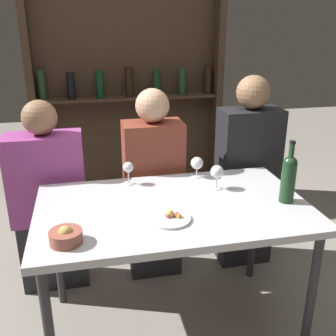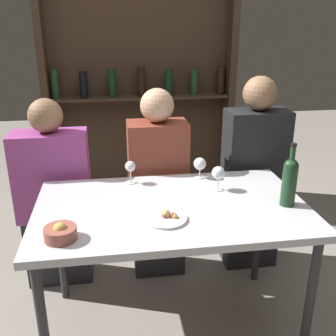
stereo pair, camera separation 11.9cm
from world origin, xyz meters
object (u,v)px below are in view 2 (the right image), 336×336
at_px(wine_glass_1, 130,167).
at_px(food_plate_0, 166,218).
at_px(snack_bowl, 60,233).
at_px(seated_person_right, 253,180).
at_px(wine_bottle, 290,179).
at_px(seated_person_left, 55,201).
at_px(seated_person_center, 158,190).
at_px(wine_glass_0, 200,164).
at_px(wine_glass_2, 218,174).

distance_m(wine_glass_1, food_plate_0, 0.48).
relative_size(snack_bowl, seated_person_right, 0.11).
relative_size(wine_bottle, seated_person_left, 0.27).
distance_m(food_plate_0, seated_person_center, 0.72).
bearing_deg(wine_glass_1, food_plate_0, -73.64).
bearing_deg(snack_bowl, wine_bottle, 8.95).
height_order(wine_glass_1, seated_person_left, seated_person_left).
relative_size(wine_bottle, food_plate_0, 1.64).
bearing_deg(wine_glass_0, seated_person_right, 28.19).
xyz_separation_m(wine_glass_1, wine_glass_2, (0.45, -0.16, 0.00)).
xyz_separation_m(wine_bottle, snack_bowl, (-1.06, -0.17, -0.10)).
xyz_separation_m(wine_glass_1, snack_bowl, (-0.32, -0.56, -0.06)).
distance_m(wine_glass_2, snack_bowl, 0.87).
relative_size(wine_bottle, wine_glass_1, 2.48).
bearing_deg(wine_glass_0, food_plate_0, -118.87).
height_order(wine_bottle, seated_person_left, seated_person_left).
bearing_deg(seated_person_left, seated_person_right, 0.00).
relative_size(snack_bowl, seated_person_center, 0.11).
xyz_separation_m(wine_bottle, wine_glass_1, (-0.74, 0.39, -0.04)).
height_order(seated_person_center, seated_person_right, seated_person_right).
distance_m(wine_glass_0, wine_glass_2, 0.19).
relative_size(food_plate_0, seated_person_left, 0.16).
bearing_deg(food_plate_0, wine_glass_2, 42.50).
bearing_deg(wine_glass_2, snack_bowl, -153.02).
xyz_separation_m(wine_glass_2, seated_person_left, (-0.91, 0.40, -0.28)).
bearing_deg(seated_person_center, wine_glass_2, -56.09).
xyz_separation_m(wine_glass_0, wine_glass_2, (0.06, -0.18, 0.01)).
height_order(wine_glass_0, wine_glass_2, wine_glass_2).
height_order(wine_bottle, wine_glass_1, wine_bottle).
bearing_deg(snack_bowl, food_plate_0, 12.61).
bearing_deg(wine_glass_0, wine_bottle, -49.91).
distance_m(wine_glass_0, seated_person_left, 0.92).
distance_m(wine_glass_0, seated_person_center, 0.39).
bearing_deg(seated_person_right, wine_glass_1, -163.41).
relative_size(seated_person_left, seated_person_right, 0.92).
bearing_deg(seated_person_left, wine_bottle, -27.73).
height_order(food_plate_0, snack_bowl, snack_bowl).
distance_m(wine_bottle, seated_person_left, 1.39).
bearing_deg(food_plate_0, seated_person_left, 130.38).
bearing_deg(seated_person_left, snack_bowl, -80.32).
height_order(snack_bowl, seated_person_left, seated_person_left).
relative_size(food_plate_0, seated_person_right, 0.15).
bearing_deg(wine_bottle, wine_glass_0, 130.09).
bearing_deg(wine_glass_1, wine_bottle, -27.76).
bearing_deg(wine_glass_1, seated_person_left, 152.31).
relative_size(wine_glass_0, food_plate_0, 0.62).
bearing_deg(seated_person_center, wine_glass_1, -127.18).
relative_size(snack_bowl, seated_person_left, 0.11).
distance_m(wine_glass_2, seated_person_center, 0.55).
height_order(wine_glass_0, snack_bowl, wine_glass_0).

